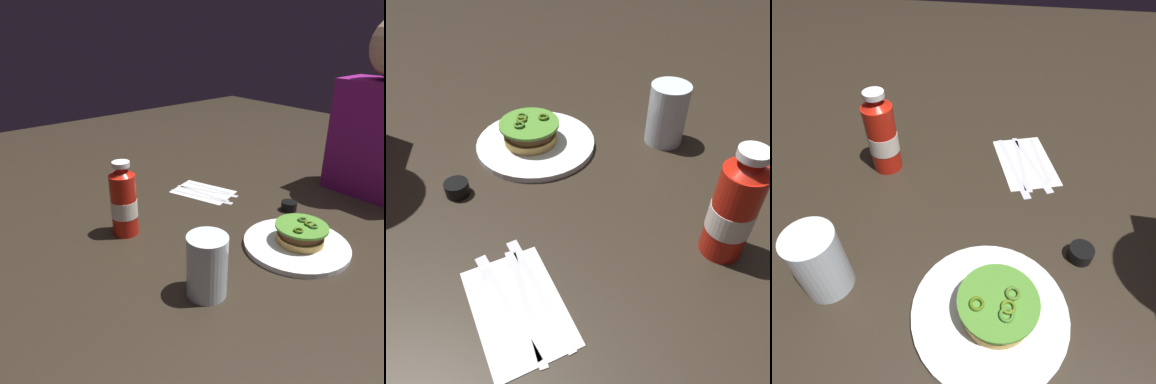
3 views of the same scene
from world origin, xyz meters
The scene contains 11 objects.
ground_plane centered at (0.00, 0.00, 0.00)m, with size 3.00×3.00×0.00m, color black.
dinner_plate centered at (0.12, 0.07, 0.01)m, with size 0.26×0.26×0.01m, color white.
burger_sandwich centered at (0.12, 0.08, 0.04)m, with size 0.13×0.13×0.05m.
ketchup_bottle centered at (-0.21, -0.21, 0.09)m, with size 0.07×0.07×0.20m.
water_glass centered at (0.11, -0.22, 0.07)m, with size 0.08×0.08×0.13m, color silver.
condiment_cup centered at (-0.02, 0.22, 0.01)m, with size 0.05×0.05×0.03m, color black.
napkin centered at (-0.28, 0.12, 0.00)m, with size 0.19×0.12×0.00m, color silver.
butter_knife centered at (-0.24, 0.09, 0.00)m, with size 0.21×0.09×0.00m.
fork_utensil centered at (-0.26, 0.11, 0.00)m, with size 0.20×0.06×0.00m.
steak_knife centered at (-0.26, 0.14, 0.00)m, with size 0.19×0.10×0.00m.
spoon_utensil centered at (-0.26, 0.16, 0.00)m, with size 0.18×0.07×0.00m.
Camera 3 is at (0.36, 0.06, 0.53)m, focal length 30.88 mm.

